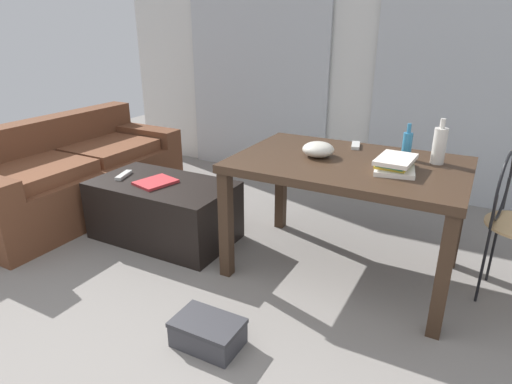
# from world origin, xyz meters

# --- Properties ---
(ground_plane) EXTENTS (8.20, 8.20, 0.00)m
(ground_plane) POSITION_xyz_m (0.00, 1.31, 0.00)
(ground_plane) COLOR gray
(wall_back) EXTENTS (5.12, 0.10, 2.66)m
(wall_back) POSITION_xyz_m (0.00, 3.42, 1.33)
(wall_back) COLOR silver
(wall_back) RESTS_ON ground
(curtains) EXTENTS (3.50, 0.03, 2.41)m
(curtains) POSITION_xyz_m (0.00, 3.33, 1.20)
(curtains) COLOR #B2B7BC
(curtains) RESTS_ON ground
(couch) EXTENTS (0.86, 1.85, 0.76)m
(couch) POSITION_xyz_m (-1.85, 1.63, 0.30)
(couch) COLOR brown
(couch) RESTS_ON ground
(coffee_table) EXTENTS (1.03, 0.58, 0.44)m
(coffee_table) POSITION_xyz_m (-0.82, 1.57, 0.22)
(coffee_table) COLOR black
(coffee_table) RESTS_ON ground
(craft_table) EXTENTS (1.35, 0.90, 0.74)m
(craft_table) POSITION_xyz_m (0.49, 1.75, 0.65)
(craft_table) COLOR #382619
(craft_table) RESTS_ON ground
(bottle_near) EXTENTS (0.06, 0.06, 0.22)m
(bottle_near) POSITION_xyz_m (0.78, 1.94, 0.83)
(bottle_near) COLOR teal
(bottle_near) RESTS_ON craft_table
(bottle_far) EXTENTS (0.08, 0.08, 0.26)m
(bottle_far) POSITION_xyz_m (0.95, 1.95, 0.85)
(bottle_far) COLOR beige
(bottle_far) RESTS_ON craft_table
(bowl) EXTENTS (0.19, 0.19, 0.09)m
(bowl) POSITION_xyz_m (0.29, 1.75, 0.79)
(bowl) COLOR beige
(bowl) RESTS_ON craft_table
(book_stack) EXTENTS (0.26, 0.32, 0.08)m
(book_stack) POSITION_xyz_m (0.76, 1.69, 0.78)
(book_stack) COLOR silver
(book_stack) RESTS_ON craft_table
(tv_remote_on_table) EXTENTS (0.09, 0.17, 0.02)m
(tv_remote_on_table) POSITION_xyz_m (0.43, 2.07, 0.75)
(tv_remote_on_table) COLOR #B7B7B2
(tv_remote_on_table) RESTS_ON craft_table
(tv_remote_primary) EXTENTS (0.10, 0.19, 0.02)m
(tv_remote_primary) POSITION_xyz_m (-1.15, 1.54, 0.45)
(tv_remote_primary) COLOR #B7B7B2
(tv_remote_primary) RESTS_ON coffee_table
(magazine) EXTENTS (0.27, 0.31, 0.02)m
(magazine) POSITION_xyz_m (-0.84, 1.54, 0.45)
(magazine) COLOR red
(magazine) RESTS_ON coffee_table
(shoebox) EXTENTS (0.34, 0.23, 0.14)m
(shoebox) POSITION_xyz_m (0.12, 0.74, 0.07)
(shoebox) COLOR #38383D
(shoebox) RESTS_ON ground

